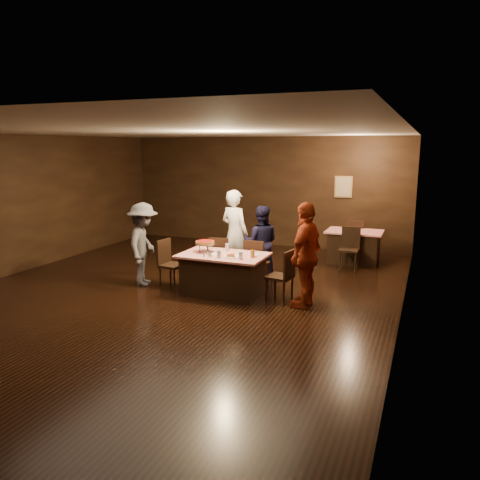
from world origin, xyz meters
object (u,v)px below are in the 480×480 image
Objects in this scene: main_table at (223,274)px; diner_navy_hoodie at (261,242)px; pizza_stand at (205,243)px; plate_empty at (254,255)px; chair_end_left at (172,264)px; glass_back at (227,247)px; chair_far_left at (220,259)px; chair_far_right at (257,262)px; chair_back_far at (358,238)px; diner_grey_knit at (143,244)px; diner_white_jacket at (235,234)px; chair_back_near at (349,249)px; back_table at (354,247)px; glass_front_right at (241,255)px; glass_front_left at (219,254)px; glass_amber at (253,254)px; chair_end_right at (280,276)px; diner_red_shirt at (306,255)px.

diner_navy_hoodie is at bearing 77.58° from main_table.
pizza_stand reaches higher than plate_empty.
chair_end_left is 1.15m from glass_back.
chair_far_left and chair_far_right have the same top height.
diner_grey_knit is at bearing 55.45° from chair_back_far.
diner_grey_knit is (-0.63, -0.02, 0.35)m from chair_end_left.
chair_far_right is at bearing 163.28° from diner_white_jacket.
diner_grey_knit is at bearing -143.48° from chair_back_near.
diner_white_jacket is 7.42× the size of plate_empty.
glass_front_right reaches higher than back_table.
back_table is 3.42× the size of pizza_stand.
diner_navy_hoodie is at bearing 61.08° from pizza_stand.
main_table is 1.68× the size of chair_back_far.
glass_amber is (0.55, 0.25, 0.00)m from glass_front_left.
chair_end_right is 0.79m from glass_front_right.
chair_far_left and chair_end_right have the same top height.
chair_back_far is (0.00, 0.60, 0.09)m from back_table.
chair_far_left is at bearing 62.33° from chair_back_far.
back_table is at bearing -117.82° from chair_far_right.
glass_front_left is at bearing 74.28° from chair_back_far.
plate_empty is (-0.55, 0.15, 0.30)m from chair_end_right.
glass_back is at bearing 165.96° from plate_empty.
chair_far_right is 1.16m from pizza_stand.
diner_red_shirt is 13.05× the size of glass_front_right.
diner_white_jacket is at bearing -134.94° from back_table.
chair_end_left is at bearing -175.91° from pizza_stand.
chair_end_left reaches higher than glass_front_right.
chair_far_right is 6.79× the size of glass_front_left.
chair_far_left is at bearing 95.44° from diner_white_jacket.
diner_navy_hoodie is at bearing -76.42° from chair_far_right.
diner_navy_hoodie is (-1.60, -2.13, 0.39)m from back_table.
back_table is 0.70× the size of diner_white_jacket.
diner_grey_knit reaches higher than glass_back.
chair_end_right is 4.09m from chair_back_far.
diner_grey_knit reaches higher than chair_end_left.
glass_front_right is at bearing -47.73° from glass_back.
chair_end_left and chair_back_far have the same top height.
chair_back_near is at bearing -177.44° from diner_red_shirt.
chair_back_near is at bearing -41.42° from chair_end_left.
diner_navy_hoodie reaches higher than glass_front_right.
chair_end_left is 3.80× the size of plate_empty.
chair_far_right reaches higher than glass_amber.
diner_white_jacket is 13.25× the size of glass_front_left.
pizza_stand is 2.71× the size of glass_back.
glass_front_left is 0.60m from glass_amber.
glass_front_left is at bearing -172.87° from glass_front_right.
glass_back is (0.35, -0.45, 0.37)m from chair_far_left.
main_table is 4.44m from chair_back_far.
chair_far_right is (-1.49, -2.67, 0.09)m from back_table.
chair_end_left reaches higher than main_table.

